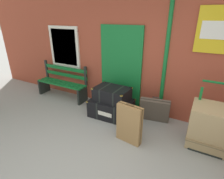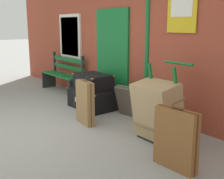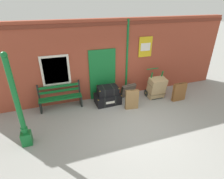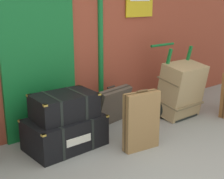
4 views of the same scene
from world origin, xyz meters
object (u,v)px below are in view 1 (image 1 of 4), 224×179
Objects in this scene: platform_bench at (63,83)px; steamer_trunk_middle at (112,94)px; suitcase_cream at (129,124)px; large_brown_trunk at (210,128)px; steamer_trunk_base at (111,108)px; porters_trolley at (208,132)px; suitcase_oxblood at (155,110)px.

platform_bench is 1.85m from steamer_trunk_middle.
large_brown_trunk is at bearing 18.72° from suitcase_cream.
suitcase_cream is at bearing -161.28° from large_brown_trunk.
steamer_trunk_middle is 2.10m from large_brown_trunk.
suitcase_cream is at bearing -42.60° from steamer_trunk_middle.
steamer_trunk_middle is at bearing 173.72° from large_brown_trunk.
platform_bench is 1.93× the size of steamer_trunk_middle.
steamer_trunk_middle reaches higher than steamer_trunk_base.
steamer_trunk_middle is 0.70× the size of porters_trolley.
suitcase_cream is 0.94m from suitcase_oxblood.
large_brown_trunk is 1.20m from suitcase_oxblood.
platform_bench is 1.70× the size of large_brown_trunk.
porters_trolley is at bearing -1.10° from steamer_trunk_base.
porters_trolley is at bearing -4.86° from platform_bench.
suitcase_cream is (-1.34, -0.46, -0.08)m from large_brown_trunk.
steamer_trunk_middle is 1.03m from suitcase_cream.
porters_trolley reaches higher than platform_bench.
steamer_trunk_base is 2.13m from large_brown_trunk.
steamer_trunk_base is 0.87× the size of porters_trolley.
platform_bench is 2.81m from suitcase_oxblood.
platform_bench is 1.85m from steamer_trunk_base.
steamer_trunk_base is at bearing 178.90° from porters_trolley.
porters_trolley reaches higher than suitcase_cream.
large_brown_trunk reaches higher than suitcase_cream.
porters_trolley reaches higher than steamer_trunk_base.
suitcase_oxblood is at bearing 12.57° from steamer_trunk_middle.
suitcase_cream is (0.75, -0.69, -0.19)m from steamer_trunk_middle.
large_brown_trunk is (2.10, -0.22, 0.26)m from steamer_trunk_base.
steamer_trunk_base is 1.51× the size of suitcase_oxblood.
suitcase_oxblood is at bearing 13.12° from steamer_trunk_base.
steamer_trunk_middle is at bearing 137.40° from suitcase_cream.
large_brown_trunk is (3.91, -0.51, 0.03)m from platform_bench.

